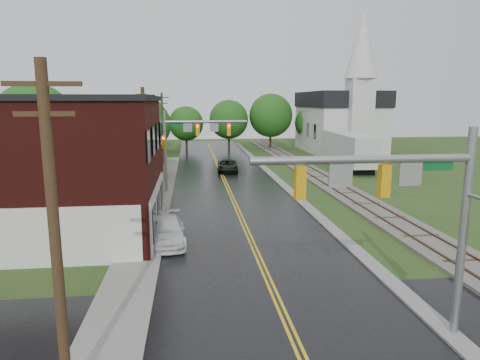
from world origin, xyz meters
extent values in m
cube|color=black|center=(0.00, 30.00, 0.00)|extent=(10.00, 90.00, 0.02)
cube|color=black|center=(0.00, 2.00, 0.00)|extent=(60.00, 9.00, 0.02)
cube|color=gray|center=(5.40, 35.00, 0.00)|extent=(0.80, 70.00, 0.12)
cube|color=gray|center=(-6.20, 25.00, 0.00)|extent=(2.40, 50.00, 0.12)
cube|color=#46120F|center=(-12.50, 15.00, 4.00)|extent=(14.00, 10.00, 8.00)
cube|color=silver|center=(-5.45, 15.00, 1.50)|extent=(0.10, 9.50, 3.00)
cube|color=black|center=(-12.50, 15.00, 8.15)|extent=(14.30, 10.30, 0.30)
cube|color=tan|center=(-11.00, 26.00, 3.20)|extent=(8.00, 7.00, 6.40)
cube|color=#3F0F0C|center=(-10.00, 35.00, 2.20)|extent=(7.00, 6.00, 4.40)
cube|color=silver|center=(20.00, 55.00, 3.50)|extent=(10.00, 16.00, 7.00)
cube|color=black|center=(20.00, 55.00, 8.20)|extent=(10.40, 16.40, 2.40)
cube|color=silver|center=(20.00, 47.00, 5.50)|extent=(3.20, 3.20, 11.00)
cone|color=silver|center=(20.00, 47.00, 15.50)|extent=(4.40, 4.40, 9.00)
cube|color=#59544C|center=(10.00, 35.00, 0.10)|extent=(3.20, 80.00, 0.20)
cube|color=#4C3828|center=(9.28, 35.00, 0.24)|extent=(0.10, 80.00, 0.12)
cube|color=#4C3828|center=(10.72, 35.00, 0.24)|extent=(0.10, 80.00, 0.12)
cylinder|color=gray|center=(5.60, 2.00, 3.60)|extent=(0.28, 0.28, 7.20)
cylinder|color=gray|center=(2.00, 2.00, 6.20)|extent=(7.20, 0.26, 0.26)
cube|color=orange|center=(2.72, 2.00, 5.50)|extent=(0.32, 0.30, 1.05)
cube|color=orange|center=(-0.02, 2.00, 5.50)|extent=(0.32, 0.30, 1.05)
cube|color=gray|center=(3.58, 2.00, 5.70)|extent=(0.75, 0.06, 0.75)
cube|color=gray|center=(1.28, 2.00, 5.70)|extent=(0.75, 0.06, 0.75)
cube|color=#0C5926|center=(4.30, 2.00, 5.95)|extent=(1.40, 0.04, 0.30)
cylinder|color=gray|center=(-5.60, 27.00, 3.60)|extent=(0.28, 0.28, 7.20)
cylinder|color=gray|center=(-2.00, 27.00, 6.20)|extent=(7.20, 0.26, 0.26)
cube|color=orange|center=(-2.72, 27.00, 5.50)|extent=(0.32, 0.30, 1.05)
cube|color=orange|center=(0.02, 27.00, 5.50)|extent=(0.32, 0.30, 1.05)
cube|color=gray|center=(-3.58, 27.00, 5.70)|extent=(0.75, 0.06, 0.75)
cube|color=gray|center=(-1.28, 27.00, 5.70)|extent=(0.75, 0.06, 0.75)
cube|color=#0C5926|center=(-4.30, 27.00, 5.95)|extent=(1.40, 0.04, 0.30)
sphere|color=#FF0C0C|center=(-2.72, 26.82, 5.83)|extent=(0.20, 0.20, 0.20)
cylinder|color=#382616|center=(-6.80, 0.00, 4.50)|extent=(0.28, 0.28, 9.00)
cube|color=#382616|center=(-6.80, 0.00, 8.40)|extent=(1.80, 0.12, 0.12)
cube|color=#382616|center=(-6.80, 0.00, 7.70)|extent=(1.40, 0.12, 0.12)
cylinder|color=#382616|center=(-6.80, 22.00, 4.50)|extent=(0.28, 0.28, 9.00)
cube|color=#382616|center=(-6.80, 22.00, 8.40)|extent=(1.80, 0.12, 0.12)
cube|color=#382616|center=(-6.80, 22.00, 7.70)|extent=(1.40, 0.12, 0.12)
cylinder|color=#382616|center=(-6.80, 44.00, 4.50)|extent=(0.28, 0.28, 9.00)
cube|color=#382616|center=(-6.80, 44.00, 8.40)|extent=(1.80, 0.12, 0.12)
cube|color=#382616|center=(-6.80, 44.00, 7.70)|extent=(1.40, 0.12, 0.12)
cylinder|color=black|center=(-18.00, 32.00, 1.71)|extent=(0.36, 0.36, 3.42)
sphere|color=#224A15|center=(-18.00, 32.00, 5.89)|extent=(7.60, 7.60, 7.60)
sphere|color=#224A15|center=(-17.40, 31.60, 5.23)|extent=(5.32, 5.32, 5.32)
cylinder|color=black|center=(-14.00, 40.00, 1.35)|extent=(0.36, 0.36, 2.70)
sphere|color=#224A15|center=(-14.00, 40.00, 4.65)|extent=(6.00, 6.00, 6.00)
sphere|color=#224A15|center=(-13.40, 39.60, 4.12)|extent=(4.20, 4.20, 4.20)
cylinder|color=black|center=(-9.00, 46.00, 1.44)|extent=(0.36, 0.36, 2.88)
sphere|color=#224A15|center=(-9.00, 46.00, 4.96)|extent=(6.40, 6.40, 6.40)
sphere|color=#224A15|center=(-8.40, 45.60, 4.40)|extent=(4.48, 4.48, 4.48)
imported|color=black|center=(0.80, 37.24, 0.68)|extent=(2.61, 5.06, 1.37)
imported|color=white|center=(-4.80, 12.93, 0.70)|extent=(2.31, 4.98, 1.41)
cube|color=black|center=(15.43, 33.66, 0.40)|extent=(2.24, 1.29, 0.80)
cylinder|color=gray|center=(15.43, 42.10, 0.40)|extent=(0.16, 0.16, 0.80)
cube|color=beige|center=(15.43, 38.72, 2.49)|extent=(3.48, 13.61, 3.38)
camera|label=1|loc=(-3.38, -10.72, 8.01)|focal=32.00mm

